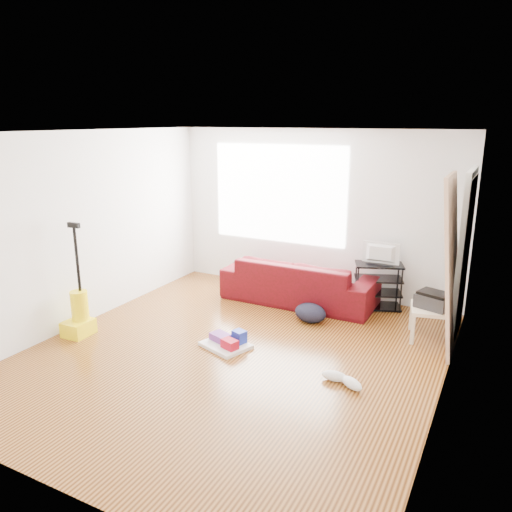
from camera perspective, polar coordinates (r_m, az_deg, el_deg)
The scene contains 13 objects.
room at distance 5.54m, azimuth -1.29°, elevation 1.01°, with size 4.51×5.01×2.51m.
sofa at distance 7.50m, azimuth 4.91°, elevation -5.18°, with size 2.24×0.87×0.65m, color #330807.
tv_stand at distance 7.32m, azimuth 13.75°, elevation -3.30°, with size 0.75×0.58×0.66m.
tv at distance 7.19m, azimuth 13.99°, elevation 0.27°, with size 0.52×0.07×0.30m, color black.
side_table at distance 6.51m, azimuth 19.51°, elevation -6.12°, with size 0.59×0.59×0.41m.
printer at distance 6.45m, azimuth 19.64°, elevation -4.77°, with size 0.46×0.40×0.20m.
bucket at distance 7.39m, azimuth 2.20°, elevation -5.47°, with size 0.30×0.30×0.30m, color navy.
toilet_paper at distance 7.29m, azimuth 2.10°, elevation -4.10°, with size 0.11×0.11×0.10m, color white.
cleaning_tray at distance 6.05m, azimuth -3.29°, elevation -9.80°, with size 0.64×0.57×0.19m.
backpack at distance 6.80m, azimuth 6.20°, elevation -7.44°, with size 0.45×0.36×0.25m, color black.
sneakers at distance 5.33m, azimuth 9.91°, elevation -13.75°, with size 0.49×0.25×0.11m.
vacuum at distance 6.67m, azimuth -19.59°, elevation -6.32°, with size 0.31×0.35×1.43m.
door_panel at distance 6.42m, azimuth 20.55°, elevation -9.84°, with size 0.04×0.82×2.06m, color #996F4B.
Camera 1 is at (2.65, -4.56, 2.63)m, focal length 35.00 mm.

